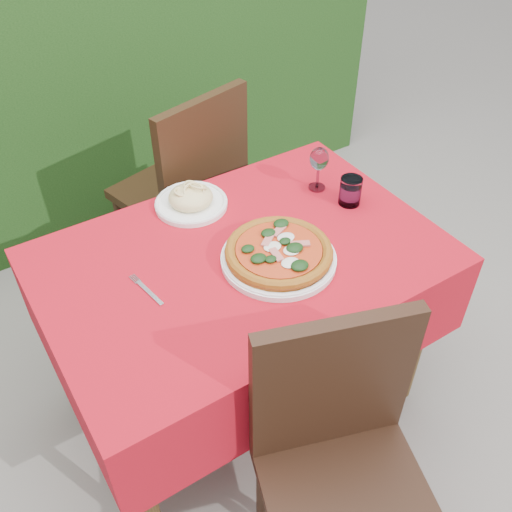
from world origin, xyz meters
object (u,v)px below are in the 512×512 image
chair_near (341,456)px  pizza_plate (279,254)px  fork (150,293)px  water_glass (350,192)px  wine_glass (319,160)px  chair_far (189,184)px  pasta_plate (191,200)px

chair_near → pizza_plate: size_ratio=2.46×
chair_near → fork: size_ratio=5.43×
pizza_plate → water_glass: bearing=17.5°
chair_near → fork: chair_near is taller
chair_near → wine_glass: (0.51, 0.80, 0.32)m
pizza_plate → water_glass: (0.38, 0.12, 0.01)m
chair_far → pasta_plate: size_ratio=3.92×
fork → wine_glass: bearing=3.8°
pizza_plate → water_glass: 0.40m
wine_glass → chair_near: bearing=-122.6°
wine_glass → chair_far: bearing=117.6°
fork → pizza_plate: bearing=-21.3°
wine_glass → fork: wine_glass is taller
pasta_plate → fork: bearing=-133.8°
pizza_plate → fork: (-0.40, 0.09, -0.03)m
chair_far → pizza_plate: (-0.07, -0.77, 0.21)m
water_glass → fork: size_ratio=0.57×
chair_far → pizza_plate: bearing=70.2°
pizza_plate → chair_far: bearing=84.6°
chair_near → water_glass: bearing=68.7°
water_glass → pizza_plate: bearing=-162.5°
chair_far → water_glass: (0.31, -0.65, 0.22)m
water_glass → fork: 0.78m
chair_near → chair_far: chair_far is taller
chair_near → chair_far: (0.24, 1.31, 0.02)m
chair_far → pasta_plate: bearing=51.3°
chair_near → pizza_plate: 0.61m
wine_glass → pizza_plate: bearing=-143.4°
fork → chair_far: bearing=46.5°
chair_near → pasta_plate: size_ratio=3.79×
pasta_plate → water_glass: 0.55m
chair_far → fork: chair_far is taller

